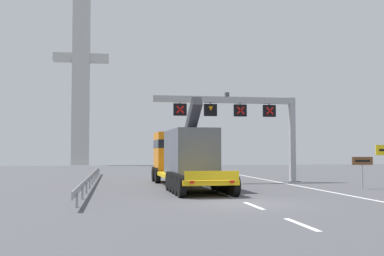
% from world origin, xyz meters
% --- Properties ---
extents(ground, '(112.00, 112.00, 0.00)m').
position_xyz_m(ground, '(0.00, 0.00, 0.00)').
color(ground, '#4C4C51').
extents(lane_markings, '(0.20, 42.37, 0.01)m').
position_xyz_m(lane_markings, '(0.09, 13.89, 0.01)').
color(lane_markings, silver).
rests_on(lane_markings, ground).
extents(edge_line_right, '(0.20, 63.00, 0.01)m').
position_xyz_m(edge_line_right, '(6.20, 12.00, 0.01)').
color(edge_line_right, silver).
rests_on(edge_line_right, ground).
extents(overhead_lane_gantry, '(10.76, 0.90, 6.52)m').
position_xyz_m(overhead_lane_gantry, '(3.61, 12.96, 5.01)').
color(overhead_lane_gantry, '#9EA0A5').
rests_on(overhead_lane_gantry, ground).
extents(heavy_haul_truck_yellow, '(3.33, 14.12, 5.30)m').
position_xyz_m(heavy_haul_truck_yellow, '(-1.23, 10.30, 1.99)').
color(heavy_haul_truck_yellow, yellow).
rests_on(heavy_haul_truck_yellow, ground).
extents(tourist_info_sign_brown, '(1.34, 0.15, 1.92)m').
position_xyz_m(tourist_info_sign_brown, '(9.16, 6.40, 1.45)').
color(tourist_info_sign_brown, '#9EA0A5').
rests_on(tourist_info_sign_brown, ground).
extents(guardrail_left, '(0.13, 28.73, 0.76)m').
position_xyz_m(guardrail_left, '(-7.14, 12.36, 0.56)').
color(guardrail_left, '#999EA3').
rests_on(guardrail_left, ground).
extents(bridge_pylon_distant, '(9.00, 2.00, 28.64)m').
position_xyz_m(bridge_pylon_distant, '(-11.27, 58.78, 14.71)').
color(bridge_pylon_distant, '#B7B7B2').
rests_on(bridge_pylon_distant, ground).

